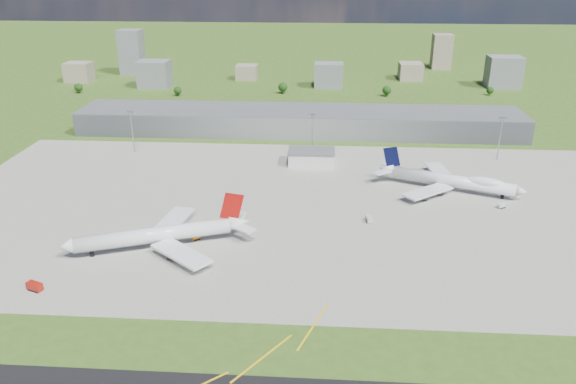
# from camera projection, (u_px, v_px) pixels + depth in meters

# --- Properties ---
(ground) EXTENTS (1400.00, 1400.00, 0.00)m
(ground) POSITION_uv_depth(u_px,v_px,m) (298.00, 138.00, 373.35)
(ground) COLOR #36551A
(ground) RESTS_ON ground
(apron) EXTENTS (360.00, 190.00, 0.08)m
(apron) POSITION_uv_depth(u_px,v_px,m) (308.00, 206.00, 271.58)
(apron) COLOR gray
(apron) RESTS_ON ground
(terminal) EXTENTS (300.00, 42.00, 15.00)m
(terminal) POSITION_uv_depth(u_px,v_px,m) (299.00, 121.00, 384.23)
(terminal) COLOR slate
(terminal) RESTS_ON ground
(ops_building) EXTENTS (26.00, 16.00, 8.00)m
(ops_building) POSITION_uv_depth(u_px,v_px,m) (311.00, 158.00, 325.21)
(ops_building) COLOR silver
(ops_building) RESTS_ON ground
(mast_west) EXTENTS (3.50, 2.00, 25.90)m
(mast_west) POSITION_uv_depth(u_px,v_px,m) (131.00, 124.00, 340.34)
(mast_west) COLOR gray
(mast_west) RESTS_ON ground
(mast_center) EXTENTS (3.50, 2.00, 25.90)m
(mast_center) POSITION_uv_depth(u_px,v_px,m) (312.00, 128.00, 333.69)
(mast_center) COLOR gray
(mast_center) RESTS_ON ground
(mast_east) EXTENTS (3.50, 2.00, 25.90)m
(mast_east) POSITION_uv_depth(u_px,v_px,m) (501.00, 131.00, 327.04)
(mast_east) COLOR gray
(mast_east) RESTS_ON ground
(airliner_red_twin) EXTENTS (74.17, 56.22, 21.14)m
(airliner_red_twin) POSITION_uv_depth(u_px,v_px,m) (161.00, 235.00, 231.67)
(airliner_red_twin) COLOR white
(airliner_red_twin) RESTS_ON ground
(airliner_blue_quad) EXTENTS (71.83, 54.73, 19.60)m
(airliner_blue_quad) POSITION_uv_depth(u_px,v_px,m) (452.00, 181.00, 287.81)
(airliner_blue_quad) COLOR white
(airliner_blue_quad) RESTS_ON ground
(crash_tender) EXTENTS (6.55, 4.63, 3.16)m
(crash_tender) POSITION_uv_depth(u_px,v_px,m) (35.00, 287.00, 202.73)
(crash_tender) COLOR #A9160C
(crash_tender) RESTS_ON ground
(tug_yellow) EXTENTS (3.95, 3.61, 1.73)m
(tug_yellow) POSITION_uv_depth(u_px,v_px,m) (196.00, 238.00, 239.25)
(tug_yellow) COLOR orange
(tug_yellow) RESTS_ON ground
(van_white_near) EXTENTS (3.08, 5.54, 2.66)m
(van_white_near) POSITION_uv_depth(u_px,v_px,m) (369.00, 219.00, 255.19)
(van_white_near) COLOR silver
(van_white_near) RESTS_ON ground
(van_white_far) EXTENTS (4.61, 3.63, 2.21)m
(van_white_far) POSITION_uv_depth(u_px,v_px,m) (502.00, 206.00, 269.37)
(van_white_far) COLOR silver
(van_white_far) RESTS_ON ground
(bldg_far_w) EXTENTS (24.00, 20.00, 18.00)m
(bldg_far_w) POSITION_uv_depth(u_px,v_px,m) (79.00, 72.00, 539.48)
(bldg_far_w) COLOR gray
(bldg_far_w) RESTS_ON ground
(bldg_w) EXTENTS (28.00, 22.00, 24.00)m
(bldg_w) POSITION_uv_depth(u_px,v_px,m) (154.00, 74.00, 515.09)
(bldg_w) COLOR slate
(bldg_w) RESTS_ON ground
(bldg_cw) EXTENTS (20.00, 18.00, 14.00)m
(bldg_cw) POSITION_uv_depth(u_px,v_px,m) (247.00, 72.00, 548.97)
(bldg_cw) COLOR gray
(bldg_cw) RESTS_ON ground
(bldg_c) EXTENTS (26.00, 20.00, 22.00)m
(bldg_c) POSITION_uv_depth(u_px,v_px,m) (329.00, 75.00, 515.00)
(bldg_c) COLOR slate
(bldg_c) RESTS_ON ground
(bldg_ce) EXTENTS (22.00, 24.00, 16.00)m
(bldg_ce) POSITION_uv_depth(u_px,v_px,m) (410.00, 71.00, 548.11)
(bldg_ce) COLOR gray
(bldg_ce) RESTS_ON ground
(bldg_e) EXTENTS (30.00, 22.00, 28.00)m
(bldg_e) POSITION_uv_depth(u_px,v_px,m) (504.00, 72.00, 513.36)
(bldg_e) COLOR slate
(bldg_e) RESTS_ON ground
(bldg_tall_w) EXTENTS (22.00, 20.00, 44.00)m
(bldg_tall_w) POSITION_uv_depth(u_px,v_px,m) (132.00, 52.00, 568.80)
(bldg_tall_w) COLOR slate
(bldg_tall_w) RESTS_ON ground
(bldg_tall_e) EXTENTS (20.00, 18.00, 36.00)m
(bldg_tall_e) POSITION_uv_depth(u_px,v_px,m) (442.00, 52.00, 596.98)
(bldg_tall_e) COLOR gray
(bldg_tall_e) RESTS_ON ground
(tree_far_w) EXTENTS (7.20, 7.20, 8.80)m
(tree_far_w) POSITION_uv_depth(u_px,v_px,m) (78.00, 87.00, 493.77)
(tree_far_w) COLOR #382314
(tree_far_w) RESTS_ON ground
(tree_w) EXTENTS (6.75, 6.75, 8.25)m
(tree_w) POSITION_uv_depth(u_px,v_px,m) (178.00, 90.00, 483.86)
(tree_w) COLOR #382314
(tree_w) RESTS_ON ground
(tree_c) EXTENTS (8.10, 8.10, 9.90)m
(tree_c) POSITION_uv_depth(u_px,v_px,m) (283.00, 87.00, 491.84)
(tree_c) COLOR #382314
(tree_c) RESTS_ON ground
(tree_e) EXTENTS (7.65, 7.65, 9.35)m
(tree_e) POSITION_uv_depth(u_px,v_px,m) (387.00, 90.00, 481.92)
(tree_e) COLOR #382314
(tree_e) RESTS_ON ground
(tree_far_e) EXTENTS (6.30, 6.30, 7.70)m
(tree_far_e) POSITION_uv_depth(u_px,v_px,m) (490.00, 90.00, 486.06)
(tree_far_e) COLOR #382314
(tree_far_e) RESTS_ON ground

